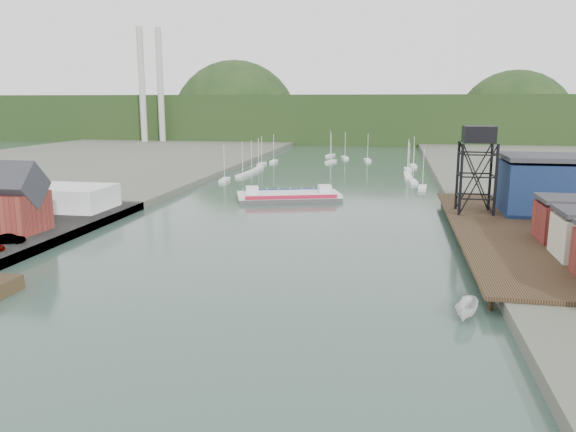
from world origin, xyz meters
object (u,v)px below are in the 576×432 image
(chain_ferry, at_px, (289,196))
(lift_tower, at_px, (479,140))
(harbor_building, at_px, (5,204))
(motorboat, at_px, (467,310))

(chain_ferry, bearing_deg, lift_tower, -43.58)
(lift_tower, bearing_deg, chain_ferry, 154.32)
(harbor_building, height_order, chain_ferry, harbor_building)
(motorboat, bearing_deg, lift_tower, 100.77)
(harbor_building, bearing_deg, motorboat, -16.84)
(harbor_building, bearing_deg, chain_ferry, 50.59)
(harbor_building, xyz_separation_m, motorboat, (70.07, -21.20, -5.07))
(harbor_building, relative_size, lift_tower, 0.76)
(harbor_building, relative_size, motorboat, 2.32)
(lift_tower, bearing_deg, motorboat, -98.02)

